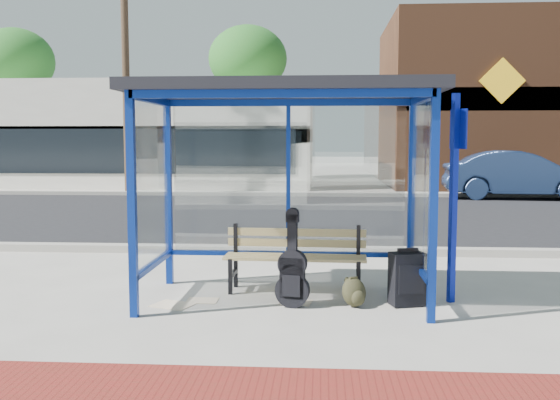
# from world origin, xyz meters

# --- Properties ---
(ground) EXTENTS (120.00, 120.00, 0.00)m
(ground) POSITION_xyz_m (0.00, 0.00, 0.00)
(ground) COLOR #B2ADA0
(ground) RESTS_ON ground
(brick_paver_strip) EXTENTS (60.00, 1.00, 0.01)m
(brick_paver_strip) POSITION_xyz_m (0.00, -2.60, 0.01)
(brick_paver_strip) COLOR maroon
(brick_paver_strip) RESTS_ON ground
(curb_near) EXTENTS (60.00, 0.25, 0.12)m
(curb_near) POSITION_xyz_m (0.00, 2.90, 0.06)
(curb_near) COLOR gray
(curb_near) RESTS_ON ground
(street_asphalt) EXTENTS (60.00, 10.00, 0.00)m
(street_asphalt) POSITION_xyz_m (0.00, 8.00, 0.00)
(street_asphalt) COLOR black
(street_asphalt) RESTS_ON ground
(curb_far) EXTENTS (60.00, 0.25, 0.12)m
(curb_far) POSITION_xyz_m (0.00, 13.10, 0.06)
(curb_far) COLOR gray
(curb_far) RESTS_ON ground
(far_sidewalk) EXTENTS (60.00, 4.00, 0.01)m
(far_sidewalk) POSITION_xyz_m (0.00, 15.00, 0.00)
(far_sidewalk) COLOR #B2ADA0
(far_sidewalk) RESTS_ON ground
(bus_shelter) EXTENTS (3.30, 1.80, 2.42)m
(bus_shelter) POSITION_xyz_m (0.00, 0.07, 2.07)
(bus_shelter) COLOR navy
(bus_shelter) RESTS_ON ground
(storefront_white) EXTENTS (18.00, 6.04, 4.00)m
(storefront_white) POSITION_xyz_m (-9.00, 17.99, 2.00)
(storefront_white) COLOR silver
(storefront_white) RESTS_ON ground
(storefront_brown) EXTENTS (10.00, 7.08, 6.40)m
(storefront_brown) POSITION_xyz_m (8.00, 18.49, 3.20)
(storefront_brown) COLOR #59331E
(storefront_brown) RESTS_ON ground
(tree_left) EXTENTS (3.60, 3.60, 7.03)m
(tree_left) POSITION_xyz_m (-14.00, 22.00, 5.45)
(tree_left) COLOR #4C3826
(tree_left) RESTS_ON ground
(tree_mid) EXTENTS (3.60, 3.60, 7.03)m
(tree_mid) POSITION_xyz_m (-3.00, 22.00, 5.45)
(tree_mid) COLOR #4C3826
(tree_mid) RESTS_ON ground
(utility_pole_west) EXTENTS (1.60, 0.24, 8.00)m
(utility_pole_west) POSITION_xyz_m (-6.00, 13.40, 4.11)
(utility_pole_west) COLOR #4C3826
(utility_pole_west) RESTS_ON ground
(bench) EXTENTS (1.70, 0.48, 0.79)m
(bench) POSITION_xyz_m (0.10, 0.46, 0.45)
(bench) COLOR black
(bench) RESTS_ON ground
(guitar_bag) EXTENTS (0.39, 0.17, 1.02)m
(guitar_bag) POSITION_xyz_m (0.10, -0.27, 0.37)
(guitar_bag) COLOR black
(guitar_bag) RESTS_ON ground
(suitcase) EXTENTS (0.41, 0.32, 0.64)m
(suitcase) POSITION_xyz_m (1.35, -0.12, 0.29)
(suitcase) COLOR black
(suitcase) RESTS_ON ground
(backpack) EXTENTS (0.33, 0.31, 0.32)m
(backpack) POSITION_xyz_m (0.77, -0.21, 0.15)
(backpack) COLOR #2A2917
(backpack) RESTS_ON ground
(sign_post) EXTENTS (0.15, 0.27, 2.31)m
(sign_post) POSITION_xyz_m (1.87, 0.07, 1.30)
(sign_post) COLOR navy
(sign_post) RESTS_ON ground
(newspaper_a) EXTENTS (0.35, 0.28, 0.01)m
(newspaper_a) POSITION_xyz_m (-0.93, -0.07, 0.00)
(newspaper_a) COLOR white
(newspaper_a) RESTS_ON ground
(newspaper_b) EXTENTS (0.51, 0.46, 0.01)m
(newspaper_b) POSITION_xyz_m (-1.22, -0.29, 0.00)
(newspaper_b) COLOR white
(newspaper_b) RESTS_ON ground
(newspaper_c) EXTENTS (0.38, 0.32, 0.01)m
(newspaper_c) POSITION_xyz_m (0.13, -0.08, 0.00)
(newspaper_c) COLOR white
(newspaper_c) RESTS_ON ground
(parked_car) EXTENTS (4.60, 1.95, 1.48)m
(parked_car) POSITION_xyz_m (6.46, 12.64, 0.74)
(parked_car) COLOR #1B2B4D
(parked_car) RESTS_ON ground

